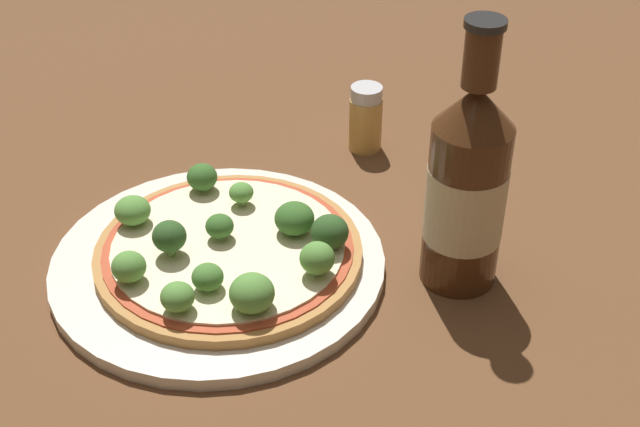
# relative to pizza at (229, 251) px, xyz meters

# --- Properties ---
(ground_plane) EXTENTS (3.00, 3.00, 0.00)m
(ground_plane) POSITION_rel_pizza_xyz_m (-0.03, 0.02, -0.02)
(ground_plane) COLOR brown
(plate) EXTENTS (0.29, 0.29, 0.01)m
(plate) POSITION_rel_pizza_xyz_m (-0.01, 0.00, -0.01)
(plate) COLOR silver
(plate) RESTS_ON ground_plane
(pizza) EXTENTS (0.23, 0.23, 0.01)m
(pizza) POSITION_rel_pizza_xyz_m (0.00, 0.00, 0.00)
(pizza) COLOR #B77F42
(pizza) RESTS_ON plate
(broccoli_floret_0) EXTENTS (0.03, 0.03, 0.03)m
(broccoli_floret_0) POSITION_rel_pizza_xyz_m (0.06, 0.01, 0.02)
(broccoli_floret_0) COLOR #7A9E5B
(broccoli_floret_0) RESTS_ON pizza
(broccoli_floret_1) EXTENTS (0.04, 0.04, 0.03)m
(broccoli_floret_1) POSITION_rel_pizza_xyz_m (0.01, -0.08, 0.02)
(broccoli_floret_1) COLOR #7A9E5B
(broccoli_floret_1) RESTS_ON pizza
(broccoli_floret_2) EXTENTS (0.03, 0.03, 0.02)m
(broccoli_floret_2) POSITION_rel_pizza_xyz_m (-0.05, -0.08, 0.02)
(broccoli_floret_2) COLOR #7A9E5B
(broccoli_floret_2) RESTS_ON pizza
(broccoli_floret_3) EXTENTS (0.03, 0.03, 0.03)m
(broccoli_floret_3) POSITION_rel_pizza_xyz_m (-0.08, 0.05, 0.02)
(broccoli_floret_3) COLOR #7A9E5B
(broccoli_floret_3) RESTS_ON pizza
(broccoli_floret_4) EXTENTS (0.02, 0.02, 0.02)m
(broccoli_floret_4) POSITION_rel_pizza_xyz_m (-0.01, 0.01, 0.02)
(broccoli_floret_4) COLOR #7A9E5B
(broccoli_floret_4) RESTS_ON pizza
(broccoli_floret_5) EXTENTS (0.03, 0.03, 0.03)m
(broccoli_floret_5) POSITION_rel_pizza_xyz_m (-0.01, 0.09, 0.02)
(broccoli_floret_5) COLOR #7A9E5B
(broccoli_floret_5) RESTS_ON pizza
(broccoli_floret_6) EXTENTS (0.02, 0.02, 0.02)m
(broccoli_floret_6) POSITION_rel_pizza_xyz_m (0.02, 0.06, 0.02)
(broccoli_floret_6) COLOR #7A9E5B
(broccoli_floret_6) RESTS_ON pizza
(broccoli_floret_7) EXTENTS (0.03, 0.03, 0.02)m
(broccoli_floret_7) POSITION_rel_pizza_xyz_m (-0.02, -0.05, 0.02)
(broccoli_floret_7) COLOR #7A9E5B
(broccoli_floret_7) RESTS_ON pizza
(broccoli_floret_8) EXTENTS (0.03, 0.03, 0.03)m
(broccoli_floret_8) POSITION_rel_pizza_xyz_m (-0.08, -0.03, 0.02)
(broccoli_floret_8) COLOR #7A9E5B
(broccoli_floret_8) RESTS_ON pizza
(broccoli_floret_9) EXTENTS (0.03, 0.03, 0.03)m
(broccoli_floret_9) POSITION_rel_pizza_xyz_m (-0.05, -0.00, 0.03)
(broccoli_floret_9) COLOR #7A9E5B
(broccoli_floret_9) RESTS_ON pizza
(broccoli_floret_10) EXTENTS (0.03, 0.03, 0.03)m
(broccoli_floret_10) POSITION_rel_pizza_xyz_m (0.08, -0.02, 0.02)
(broccoli_floret_10) COLOR #7A9E5B
(broccoli_floret_10) RESTS_ON pizza
(broccoli_floret_11) EXTENTS (0.03, 0.03, 0.03)m
(broccoli_floret_11) POSITION_rel_pizza_xyz_m (0.07, -0.05, 0.02)
(broccoli_floret_11) COLOR #7A9E5B
(broccoli_floret_11) RESTS_ON pizza
(beer_bottle) EXTENTS (0.07, 0.07, 0.23)m
(beer_bottle) POSITION_rel_pizza_xyz_m (0.19, -0.05, 0.07)
(beer_bottle) COLOR #472814
(beer_bottle) RESTS_ON ground_plane
(pepper_shaker) EXTENTS (0.03, 0.03, 0.07)m
(pepper_shaker) POSITION_rel_pizza_xyz_m (0.16, 0.17, 0.02)
(pepper_shaker) COLOR tan
(pepper_shaker) RESTS_ON ground_plane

